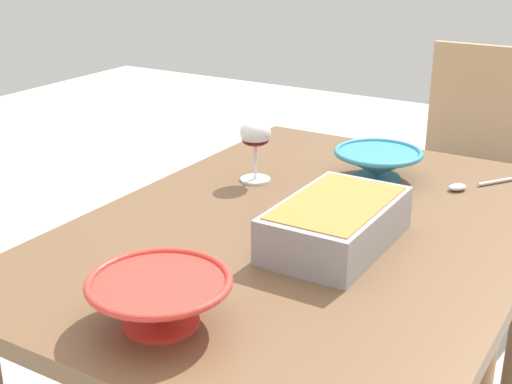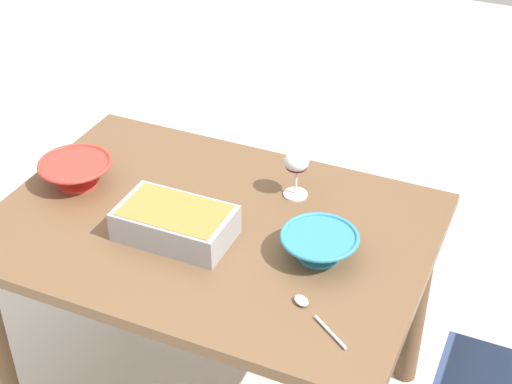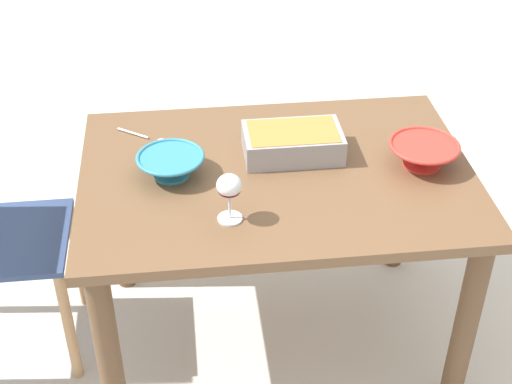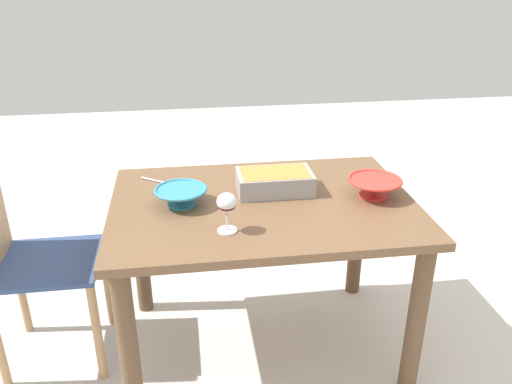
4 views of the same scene
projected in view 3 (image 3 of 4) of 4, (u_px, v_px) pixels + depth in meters
ground_plane at (274, 336)px, 2.69m from camera, size 8.00×8.00×0.00m
dining_table at (276, 203)px, 2.34m from camera, size 1.20×0.84×0.72m
wine_glass at (229, 189)px, 2.01m from camera, size 0.07×0.07×0.15m
casserole_dish at (293, 142)px, 2.32m from camera, size 0.31×0.18×0.09m
mixing_bowl at (423, 153)px, 2.27m from camera, size 0.22×0.22×0.08m
small_bowl at (171, 164)px, 2.23m from camera, size 0.21×0.21×0.07m
serving_spoon at (154, 139)px, 2.41m from camera, size 0.18×0.13×0.01m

